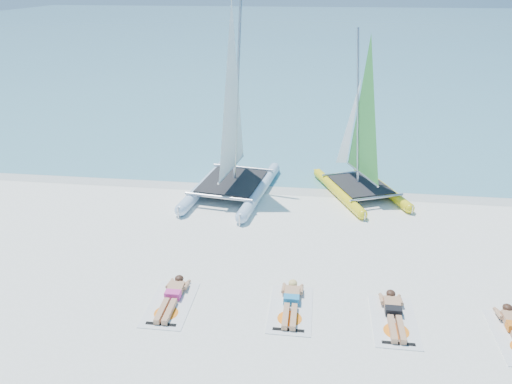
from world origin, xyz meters
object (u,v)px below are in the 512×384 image
Objects in this scene: towel_c at (394,321)px; sunbather_c at (394,312)px; catamaran_blue at (232,136)px; sunbather_a at (172,296)px; catamaran_yellow at (358,141)px; towel_a at (170,304)px; sunbather_b at (291,301)px; towel_b at (291,309)px.

towel_c is 1.07× the size of sunbather_c.
sunbather_a is at bearing -84.95° from catamaran_blue.
catamaran_yellow is (4.35, 0.76, -0.27)m from catamaran_blue.
catamaran_blue is 4.04× the size of sunbather_c.
sunbather_a reaches higher than towel_a.
towel_a is (-4.68, -7.63, -1.81)m from catamaran_yellow.
sunbather_b is 2.34m from sunbather_c.
catamaran_yellow reaches higher than towel_c.
towel_c is (5.17, -0.17, -0.11)m from sunbather_a.
catamaran_blue reaches higher than towel_b.
sunbather_c is (2.34, -0.14, 0.00)m from sunbather_b.
sunbather_a is 1.00× the size of sunbather_b.
sunbather_a is 1.00× the size of sunbather_c.
catamaran_yellow is 3.11× the size of towel_b.
sunbather_c reaches higher than towel_a.
towel_b is at bearing -90.00° from sunbather_b.
towel_b is 1.00× the size of towel_c.
catamaran_blue is 4.04× the size of sunbather_a.
sunbather_a is 2.83m from towel_b.
towel_a is at bearing -176.65° from towel_b.
catamaran_blue is at bearing 87.29° from towel_a.
sunbather_c reaches higher than towel_b.
towel_a and towel_b have the same top height.
sunbather_b is 0.93× the size of towel_c.
catamaran_blue is 7.19m from towel_a.
towel_b is at bearing 176.59° from towel_c.
sunbather_c is (0.00, 0.19, 0.11)m from towel_c.
sunbather_b is at bearing 176.59° from sunbather_c.
towel_b is (2.51, -6.71, -2.07)m from catamaran_blue.
sunbather_b is (-0.00, 0.19, 0.11)m from towel_b.
towel_a is 5.18m from sunbather_c.
catamaran_blue reaches higher than sunbather_b.
towel_b is 1.07× the size of sunbather_c.
catamaran_blue is 4.04× the size of sunbather_b.
catamaran_yellow is at bearing 17.68° from catamaran_blue.
catamaran_blue is 7.45m from towel_b.
catamaran_blue reaches higher than sunbather_a.
catamaran_yellow reaches higher than towel_a.
catamaran_yellow is at bearing 76.10° from towel_b.
catamaran_blue is 3.77× the size of towel_a.
towel_c is at bearing 0.29° from towel_a.
catamaran_blue is 4.43m from catamaran_yellow.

